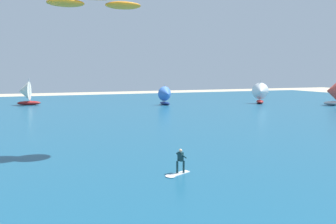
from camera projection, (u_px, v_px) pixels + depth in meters
ocean at (97, 113)px, 54.46m from camera, size 160.00×90.00×0.10m
kitesurfer at (178, 165)px, 21.47m from camera, size 2.02×1.30×1.67m
kite at (95, 1)px, 25.75m from camera, size 7.53×3.35×1.10m
sailboat_outermost at (333, 93)px, 66.54m from camera, size 4.85×4.40×5.39m
sailboat_center_horizon at (166, 95)px, 66.80m from camera, size 3.23×3.74×4.27m
sailboat_leading at (260, 93)px, 69.85m from camera, size 4.06×4.47×4.97m
sailboat_anchored_offshore at (25, 93)px, 66.57m from camera, size 4.77×4.12×5.43m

